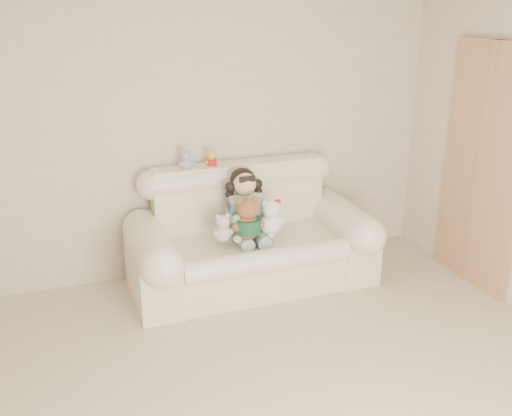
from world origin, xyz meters
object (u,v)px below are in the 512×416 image
object	(u,v)px
sofa	(252,230)
seated_child	(244,203)
white_cat	(271,214)
cream_teddy	(223,225)
brown_teddy	(247,214)

from	to	relation	value
sofa	seated_child	xyz separation A→B (m)	(-0.04, 0.08, 0.22)
sofa	white_cat	world-z (taller)	sofa
sofa	white_cat	bearing A→B (deg)	-42.66
seated_child	cream_teddy	world-z (taller)	seated_child
seated_child	sofa	bearing A→B (deg)	-64.78
white_cat	seated_child	bearing A→B (deg)	133.02
white_cat	cream_teddy	distance (m)	0.43
brown_teddy	sofa	bearing A→B (deg)	37.99
sofa	white_cat	distance (m)	0.24
seated_child	cream_teddy	size ratio (longest dim) A/B	2.21
sofa	brown_teddy	bearing A→B (deg)	-121.57
sofa	seated_child	size ratio (longest dim) A/B	3.32
brown_teddy	white_cat	xyz separation A→B (m)	(0.22, 0.04, -0.03)
sofa	cream_teddy	size ratio (longest dim) A/B	7.32
seated_child	white_cat	xyz separation A→B (m)	(0.17, -0.20, -0.05)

